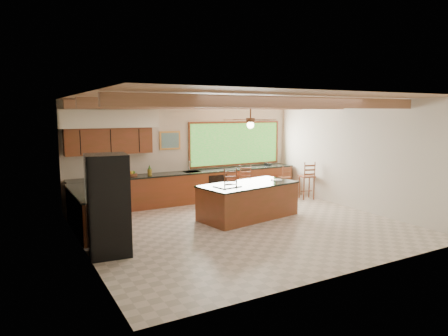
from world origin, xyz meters
TOP-DOWN VIEW (x-y plane):
  - ground at (0.00, 0.00)m, footprint 7.20×7.20m
  - room_shell at (-0.17, 0.65)m, footprint 7.27×6.54m
  - counter_run at (-0.82, 2.52)m, footprint 7.12×3.10m
  - island at (0.52, 0.60)m, footprint 2.70×1.61m
  - refrigerator at (-3.22, -0.40)m, footprint 0.82×0.80m
  - bar_stool_a at (1.56, 2.39)m, footprint 0.51×0.51m
  - bar_stool_b at (0.51, 1.54)m, footprint 0.51×0.51m
  - bar_stool_c at (2.95, 2.22)m, footprint 0.41×0.41m
  - bar_stool_d at (3.30, 1.54)m, footprint 0.52×0.52m

SIDE VIEW (x-z plane):
  - ground at x=0.00m, z-range 0.00..0.00m
  - island at x=0.52m, z-range -0.01..0.89m
  - counter_run at x=-0.82m, z-range -0.15..1.07m
  - bar_stool_c at x=2.95m, z-range 0.09..1.10m
  - bar_stool_a at x=1.56m, z-range 0.10..1.19m
  - bar_stool_d at x=3.30m, z-range 0.11..1.28m
  - bar_stool_b at x=0.51m, z-range 0.11..1.29m
  - refrigerator at x=-3.22m, z-range 0.00..1.91m
  - room_shell at x=-0.17m, z-range 0.70..3.72m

